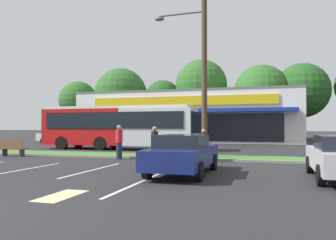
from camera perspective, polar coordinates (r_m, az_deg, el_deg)
The scene contains 23 objects.
grass_median at distance 19.56m, azimuth -4.09°, elevation -6.02°, with size 56.00×2.20×0.12m, color #427A2D.
curb_lip at distance 18.43m, azimuth -5.44°, elevation -6.32°, with size 56.00×0.24×0.12m, color gray.
parking_stripe_1 at distance 14.96m, azimuth -23.29°, elevation -7.70°, with size 0.12×4.80×0.01m, color silver.
parking_stripe_2 at distance 14.02m, azimuth -12.51°, elevation -8.21°, with size 0.12×4.80×0.01m, color silver.
parking_stripe_3 at distance 10.63m, azimuth -5.13°, elevation -10.56°, with size 0.12×4.80×0.01m, color silver.
lot_arrow at distance 9.16m, azimuth -17.57°, elevation -12.06°, with size 0.70×1.60×0.01m, color beige.
storefront_building at distance 40.66m, azimuth 3.87°, elevation 0.50°, with size 24.79×12.17×5.69m.
tree_far_left at distance 55.70m, azimuth -14.93°, elevation 3.21°, with size 6.06×6.06×8.89m.
tree_left at distance 54.38m, azimuth -7.99°, elevation 4.28°, with size 8.35×8.35×10.97m.
tree_mid_left at distance 52.62m, azimuth -0.87°, elevation 3.68°, with size 5.61×5.61×8.90m.
tree_mid at distance 50.02m, azimuth 5.64°, elevation 5.83°, with size 7.56×7.56×11.52m.
tree_mid_right at distance 48.33m, azimuth 15.49°, elevation 4.55°, with size 7.54×7.54×10.21m.
tree_right at distance 49.74m, azimuth 21.67°, elevation 4.65°, with size 7.46×7.46×10.36m.
utility_pole at distance 18.87m, azimuth 5.75°, elevation 11.69°, with size 3.03×2.40×11.13m.
city_bus at distance 25.74m, azimuth -8.38°, elevation -1.01°, with size 11.78×2.74×3.25m.
bus_stop_bench at distance 21.74m, azimuth -24.77°, elevation -4.25°, with size 1.60×0.45×0.95m.
car_0 at distance 29.58m, azimuth 1.83°, elevation -2.89°, with size 4.14×2.00×1.58m.
car_1 at distance 12.43m, azimuth 2.57°, elevation -5.69°, with size 1.97×4.72×1.44m.
car_2 at distance 34.90m, azimuth -17.57°, elevation -2.58°, with size 4.59×1.99×1.53m.
car_4 at distance 33.54m, azimuth -9.13°, elevation -2.76°, with size 4.65×1.99×1.40m.
pedestrian_near_bench at distance 16.76m, azimuth 6.02°, elevation -4.26°, with size 0.33×0.33×1.62m.
pedestrian_by_pole at distance 18.22m, azimuth -8.24°, elevation -3.69°, with size 0.37×0.37×1.82m.
pedestrian_mid at distance 16.79m, azimuth -2.28°, elevation -4.05°, with size 0.35×0.35×1.74m.
Camera 1 is at (6.92, -4.22, 1.76)m, focal length 36.13 mm.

